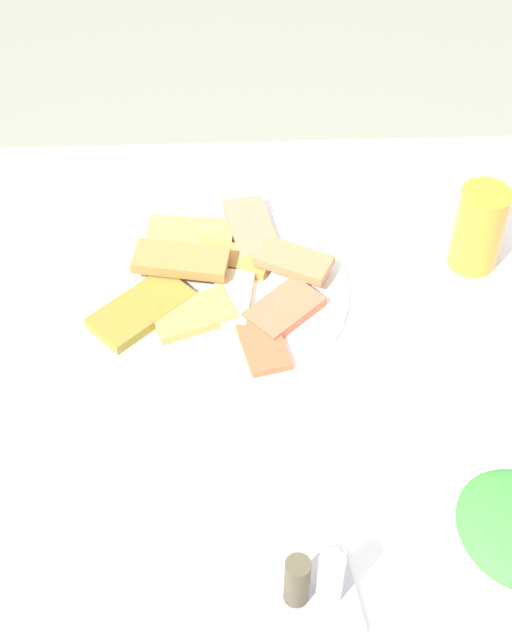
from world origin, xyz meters
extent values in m
plane|color=gray|center=(0.00, 0.00, 0.00)|extent=(6.00, 6.00, 0.00)
cube|color=white|center=(0.00, 0.00, 0.71)|extent=(1.03, 0.89, 0.02)
cylinder|color=#48544E|center=(0.46, -0.39, 0.35)|extent=(0.04, 0.04, 0.70)
cylinder|color=white|center=(0.07, -0.12, 0.73)|extent=(0.33, 0.33, 0.01)
cube|color=#B0753C|center=(0.12, -0.15, 0.76)|extent=(0.13, 0.07, 0.02)
cube|color=#B78D47|center=(0.11, -0.07, 0.74)|extent=(0.11, 0.09, 0.01)
cube|color=#DB6443|center=(-0.01, -0.07, 0.74)|extent=(0.11, 0.11, 0.01)
cube|color=#B8813B|center=(0.05, -0.17, 0.74)|extent=(0.12, 0.08, 0.01)
cube|color=olive|center=(0.17, -0.08, 0.74)|extent=(0.14, 0.14, 0.01)
cube|color=#BE7956|center=(0.03, -0.23, 0.74)|extent=(0.08, 0.13, 0.01)
cube|color=#BF764B|center=(-0.03, -0.15, 0.76)|extent=(0.11, 0.09, 0.01)
cube|color=#DF5A36|center=(0.02, -0.02, 0.74)|extent=(0.07, 0.10, 0.01)
cube|color=#E7C688|center=(0.06, -0.10, 0.74)|extent=(0.06, 0.10, 0.01)
cube|color=#BA8149|center=(0.11, -0.22, 0.74)|extent=(0.12, 0.07, 0.01)
sphere|color=yellow|center=(-0.20, 0.24, 0.75)|extent=(0.03, 0.03, 0.03)
cylinder|color=orange|center=(-0.27, -0.17, 0.79)|extent=(0.09, 0.09, 0.12)
cube|color=white|center=(-0.19, 0.04, 0.73)|extent=(0.16, 0.16, 0.00)
cube|color=silver|center=(-0.19, 0.02, 0.73)|extent=(0.18, 0.03, 0.00)
cube|color=silver|center=(-0.19, 0.06, 0.73)|extent=(0.19, 0.02, 0.00)
cube|color=#B2B2B7|center=(-0.02, 0.31, 0.73)|extent=(0.10, 0.10, 0.01)
cylinder|color=white|center=(-0.03, 0.31, 0.77)|extent=(0.03, 0.03, 0.07)
cylinder|color=#4D4632|center=(0.00, 0.31, 0.77)|extent=(0.03, 0.03, 0.07)
camera|label=1|loc=(0.06, 0.73, 1.62)|focal=52.48mm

